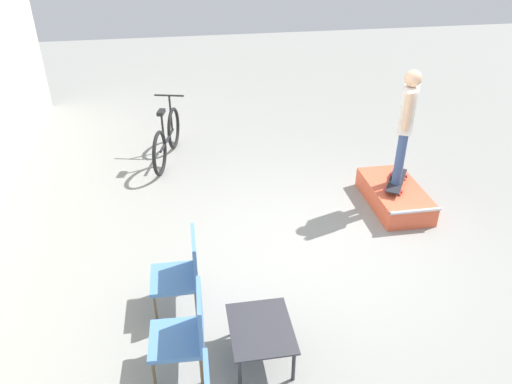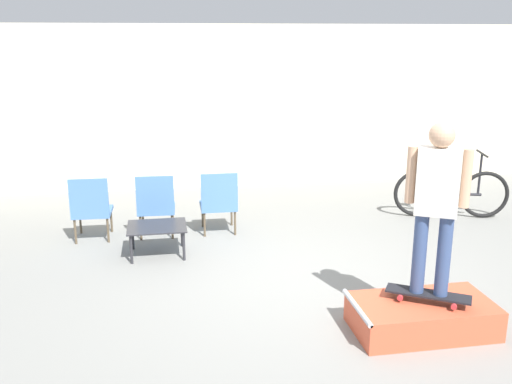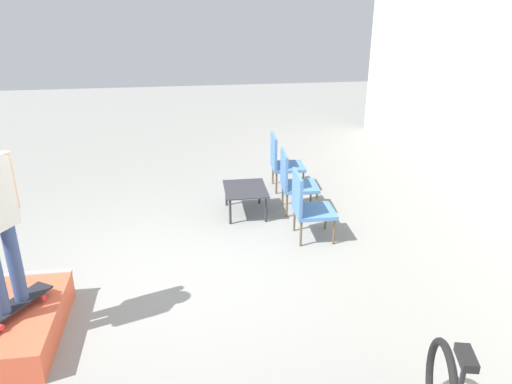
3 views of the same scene
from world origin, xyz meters
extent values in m
plane|color=gray|center=(0.00, 0.00, 0.00)|extent=(24.00, 24.00, 0.00)
cube|color=#DB5638|center=(0.89, -1.35, 0.15)|extent=(1.35, 0.73, 0.30)
cylinder|color=#B7B7BC|center=(0.22, -1.35, 0.30)|extent=(0.05, 0.73, 0.05)
cube|color=black|center=(0.93, -1.36, 0.39)|extent=(0.78, 0.59, 0.02)
cylinder|color=red|center=(1.20, -1.40, 0.36)|extent=(0.06, 0.05, 0.05)
cylinder|color=red|center=(0.78, -1.14, 0.36)|extent=(0.06, 0.05, 0.05)
cylinder|color=red|center=(0.66, -1.33, 0.36)|extent=(0.06, 0.05, 0.05)
cylinder|color=#384C7A|center=(0.83, -1.31, 0.80)|extent=(0.13, 0.13, 0.79)
cylinder|color=#D8A884|center=(0.71, -1.25, 1.55)|extent=(0.09, 0.09, 0.53)
cube|color=#2D2D33|center=(-1.64, 1.12, 0.39)|extent=(0.76, 0.61, 0.02)
cylinder|color=#2D2D33|center=(-1.97, 0.86, 0.19)|extent=(0.04, 0.04, 0.38)
cylinder|color=#2D2D33|center=(-1.31, 0.86, 0.19)|extent=(0.04, 0.04, 0.38)
cylinder|color=#2D2D33|center=(-1.97, 1.38, 0.19)|extent=(0.04, 0.04, 0.38)
cylinder|color=#2D2D33|center=(-1.31, 1.38, 0.19)|extent=(0.04, 0.04, 0.38)
cylinder|color=brown|center=(-2.30, 2.15, 0.18)|extent=(0.03, 0.03, 0.36)
cylinder|color=brown|center=(-2.74, 2.16, 0.18)|extent=(0.03, 0.03, 0.36)
cylinder|color=brown|center=(-2.32, 1.71, 0.18)|extent=(0.03, 0.03, 0.36)
cylinder|color=brown|center=(-2.76, 1.72, 0.18)|extent=(0.03, 0.03, 0.36)
cube|color=#4C7AB7|center=(-2.53, 1.93, 0.38)|extent=(0.54, 0.54, 0.05)
cube|color=#4C7AB7|center=(-2.54, 1.69, 0.67)|extent=(0.52, 0.06, 0.52)
cylinder|color=brown|center=(-1.41, 2.14, 0.18)|extent=(0.03, 0.03, 0.36)
cylinder|color=brown|center=(-1.85, 2.16, 0.18)|extent=(0.03, 0.03, 0.36)
cylinder|color=brown|center=(-1.43, 1.70, 0.18)|extent=(0.03, 0.03, 0.36)
cylinder|color=brown|center=(-1.87, 1.73, 0.18)|extent=(0.03, 0.03, 0.36)
cube|color=#4C7AB7|center=(-1.64, 1.93, 0.38)|extent=(0.54, 0.54, 0.05)
cube|color=#4C7AB7|center=(-1.65, 1.69, 0.67)|extent=(0.52, 0.06, 0.52)
cylinder|color=brown|center=(-0.52, 2.15, 0.18)|extent=(0.03, 0.03, 0.36)
cylinder|color=brown|center=(-0.96, 2.16, 0.18)|extent=(0.03, 0.03, 0.36)
cylinder|color=brown|center=(-0.53, 1.71, 0.18)|extent=(0.03, 0.03, 0.36)
cylinder|color=brown|center=(-0.97, 1.72, 0.18)|extent=(0.03, 0.03, 0.36)
cube|color=#4C7AB7|center=(-0.75, 1.93, 0.38)|extent=(0.53, 0.53, 0.05)
cube|color=#4C7AB7|center=(-0.75, 1.69, 0.67)|extent=(0.52, 0.05, 0.52)
cube|color=black|center=(2.77, 2.02, 0.96)|extent=(0.24, 0.15, 0.06)
camera|label=1|loc=(-5.07, 1.74, 4.01)|focal=35.00mm
camera|label=2|loc=(-1.57, -6.03, 2.79)|focal=40.00mm
camera|label=3|loc=(5.08, 0.34, 3.15)|focal=35.00mm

